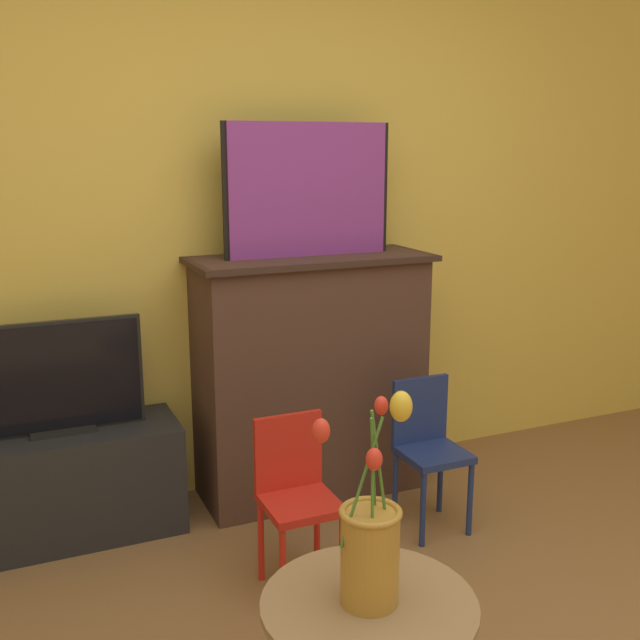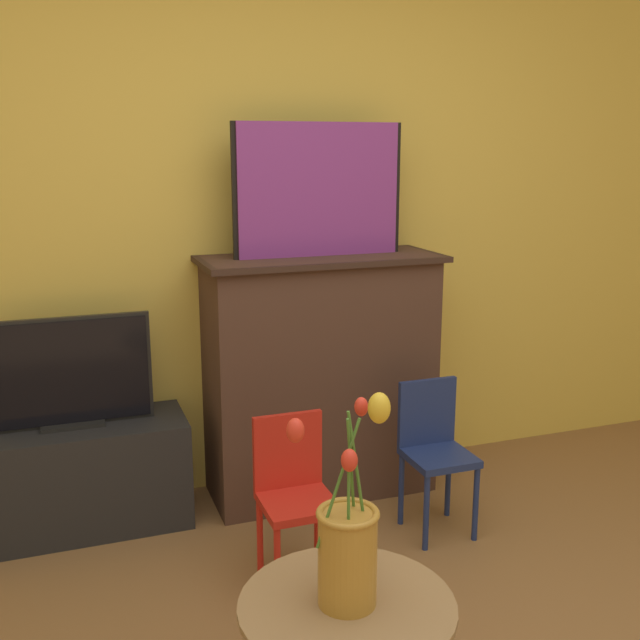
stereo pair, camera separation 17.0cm
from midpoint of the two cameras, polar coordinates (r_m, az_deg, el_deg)
wall_back at (r=3.45m, az=-7.16°, el=9.00°), size 8.00×0.06×2.70m
fireplace_mantel at (r=3.44m, az=-2.17°, el=-4.10°), size 1.08×0.45×1.12m
painting at (r=3.30m, az=-2.37°, el=9.87°), size 0.77×0.03×0.58m
tv_stand at (r=3.35m, az=-20.10°, el=-11.68°), size 0.92×0.37×0.46m
tv_monitor at (r=3.20m, az=-20.74°, el=-4.24°), size 0.66×0.12×0.46m
chair_red at (r=2.79m, az=-3.66°, el=-12.86°), size 0.26×0.26×0.64m
chair_blue at (r=3.22m, az=6.70°, el=-9.29°), size 0.26×0.26×0.64m
vase_tulips at (r=1.99m, az=1.31°, el=-16.66°), size 0.27×0.17×0.56m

